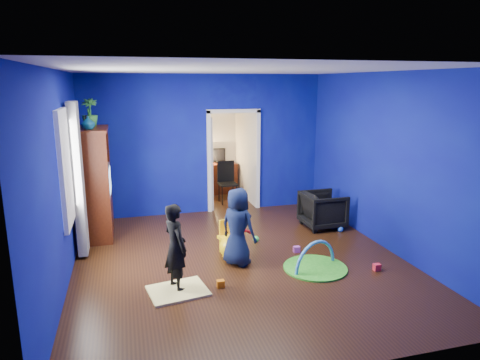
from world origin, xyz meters
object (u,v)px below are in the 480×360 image
object	(u,v)px
toddler_red	(241,235)
folding_chair	(228,183)
play_mat	(315,268)
study_desk	(219,178)
child_black	(176,247)
child_navy	(238,227)
crt_tv	(96,181)
vase	(88,123)
kid_chair	(229,239)
tv_armoire	(94,183)
armchair	(323,210)
hopper_ball	(231,247)

from	to	relation	value
toddler_red	folding_chair	bearing A→B (deg)	83.83
play_mat	folding_chair	xyz separation A→B (m)	(-0.41, 3.86, 0.45)
study_desk	child_black	bearing A→B (deg)	-108.77
child_navy	crt_tv	distance (m)	2.85
child_black	vase	distance (m)	2.84
kid_chair	child_black	bearing A→B (deg)	-152.28
crt_tv	study_desk	bearing A→B (deg)	41.76
study_desk	play_mat	bearing A→B (deg)	-85.15
tv_armoire	study_desk	size ratio (longest dim) A/B	2.23
armchair	tv_armoire	distance (m)	4.25
child_black	folding_chair	xyz separation A→B (m)	(1.67, 3.95, -0.14)
play_mat	armchair	bearing A→B (deg)	61.12
hopper_ball	crt_tv	bearing A→B (deg)	141.42
armchair	study_desk	distance (m)	3.39
child_black	study_desk	size ratio (longest dim) A/B	1.35
crt_tv	child_black	bearing A→B (deg)	-65.91
child_black	study_desk	distance (m)	5.19
study_desk	child_navy	bearing A→B (deg)	-98.71
armchair	child_black	xyz separation A→B (m)	(-3.02, -1.80, 0.25)
armchair	hopper_ball	size ratio (longest dim) A/B	2.09
hopper_ball	play_mat	distance (m)	1.35
toddler_red	armchair	bearing A→B (deg)	31.55
tv_armoire	folding_chair	xyz separation A→B (m)	(2.80, 1.51, -0.52)
child_black	folding_chair	distance (m)	4.29
toddler_red	hopper_ball	xyz separation A→B (m)	(-0.17, 0.01, -0.20)
armchair	folding_chair	world-z (taller)	folding_chair
hopper_ball	study_desk	bearing A→B (deg)	80.09
child_black	child_navy	size ratio (longest dim) A/B	1.00
child_navy	kid_chair	xyz separation A→B (m)	(-0.03, 0.44, -0.35)
play_mat	vase	bearing A→B (deg)	147.41
child_black	study_desk	xyz separation A→B (m)	(1.67, 4.91, -0.22)
kid_chair	folding_chair	distance (m)	3.04
hopper_ball	play_mat	size ratio (longest dim) A/B	0.38
child_navy	toddler_red	size ratio (longest dim) A/B	1.57
vase	kid_chair	bearing A→B (deg)	-28.62
armchair	child_black	distance (m)	3.53
child_navy	play_mat	xyz separation A→B (m)	(1.08, -0.47, -0.59)
toddler_red	vase	xyz separation A→B (m)	(-2.25, 1.35, 1.69)
armchair	child_black	bearing A→B (deg)	119.69
toddler_red	vase	distance (m)	3.12
toddler_red	crt_tv	xyz separation A→B (m)	(-2.21, 1.65, 0.64)
folding_chair	crt_tv	bearing A→B (deg)	-151.39
child_black	toddler_red	size ratio (longest dim) A/B	1.57
folding_chair	kid_chair	bearing A→B (deg)	-103.35
tv_armoire	kid_chair	world-z (taller)	tv_armoire
play_mat	child_black	bearing A→B (deg)	-177.45
child_black	kid_chair	xyz separation A→B (m)	(0.97, 1.00, -0.35)
study_desk	folding_chair	xyz separation A→B (m)	(0.00, -0.96, 0.09)
tv_armoire	folding_chair	bearing A→B (deg)	28.26
toddler_red	hopper_ball	size ratio (longest dim) A/B	2.10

